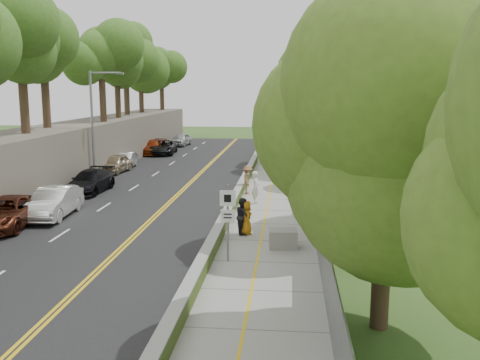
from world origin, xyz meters
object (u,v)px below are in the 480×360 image
Objects in this scene: painter_0 at (246,217)px; streetlight at (95,119)px; car_2 at (6,213)px; car_1 at (54,202)px; person_far at (300,167)px; construction_barrel at (299,157)px; signpost at (228,214)px; concrete_block at (283,239)px.

streetlight is at bearing 22.28° from painter_0.
car_1 is at bearing 53.12° from car_2.
person_far reaches higher than car_2.
car_1 is (-13.30, -22.26, 0.34)m from construction_barrel.
car_1 is 0.91× the size of car_2.
construction_barrel is (14.76, 11.69, -4.14)m from streetlight.
signpost is at bearing -36.24° from car_1.
concrete_block is 18.43m from person_far.
person_far is at bearing 43.06° from car_2.
person_far is (-0.10, -8.29, 0.37)m from construction_barrel.
streetlight is at bearing -2.80° from person_far.
construction_barrel is at bearing -106.52° from person_far.
painter_0 is (0.40, 4.02, -1.11)m from signpost.
person_far is at bearing -29.74° from painter_0.
car_2 is (-11.47, 4.17, -1.18)m from signpost.
painter_0 is at bearing -96.59° from construction_barrel.
signpost is at bearing 154.09° from painter_0.
car_2 reaches higher than concrete_block.
streetlight is 15.52m from person_far.
construction_barrel is at bearing 54.10° from car_2.
car_2 is at bearing 160.01° from signpost.
streetlight is 19.28m from construction_barrel.
signpost is 3.31m from concrete_block.
car_1 is at bearing 30.77° from person_far.
painter_0 is 16.62m from person_far.
concrete_block is at bearing 71.05° from person_far.
concrete_block is 13.79m from car_2.
concrete_block is at bearing -23.53° from car_1.
concrete_block is (2.15, 2.01, -1.52)m from signpost.
concrete_block is (13.66, -15.00, -4.19)m from streetlight.
construction_barrel is at bearing 55.58° from car_1.
car_1 is at bearing 147.32° from signpost.
signpost is 28.92m from construction_barrel.
signpost reaches higher than person_far.
person_far is (14.62, 16.24, 0.09)m from car_2.
streetlight is 1.65× the size of car_1.
signpost is 0.58× the size of car_2.
signpost reaches higher than car_2.
car_1 is at bearing 160.03° from concrete_block.
painter_0 is (11.87, -0.16, 0.07)m from car_2.
construction_barrel is 0.75× the size of concrete_block.
streetlight is 18.04m from painter_0.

